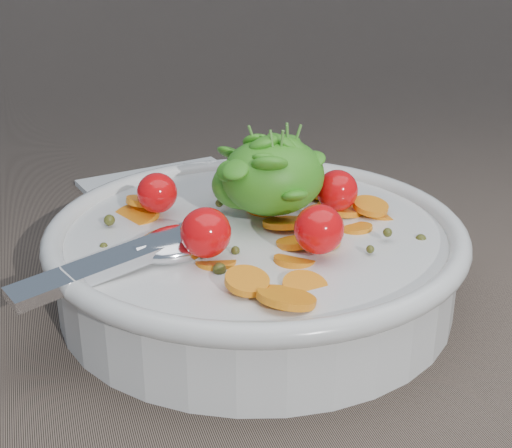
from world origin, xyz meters
name	(u,v)px	position (x,y,z in m)	size (l,w,h in m)	color
ground	(275,303)	(0.00, 0.00, 0.00)	(6.00, 6.00, 0.00)	#6B5A4C
bowl	(256,253)	(-0.01, 0.01, 0.04)	(0.33, 0.30, 0.13)	silver
napkin	(173,189)	(-0.02, 0.25, 0.00)	(0.16, 0.14, 0.01)	white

